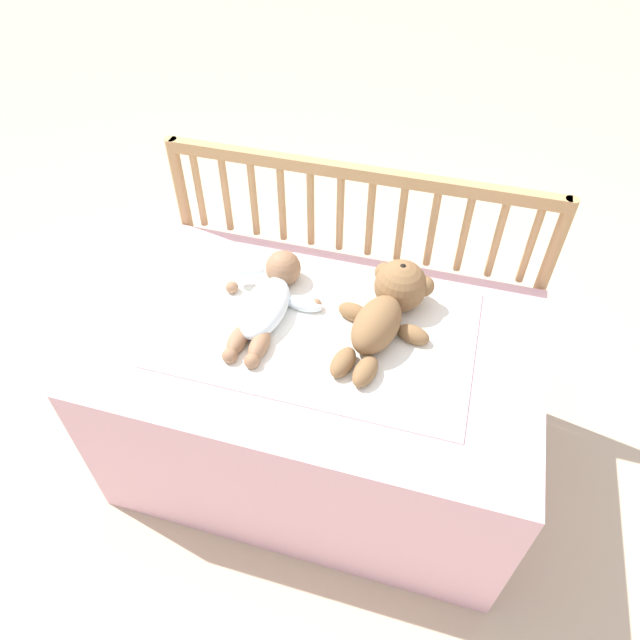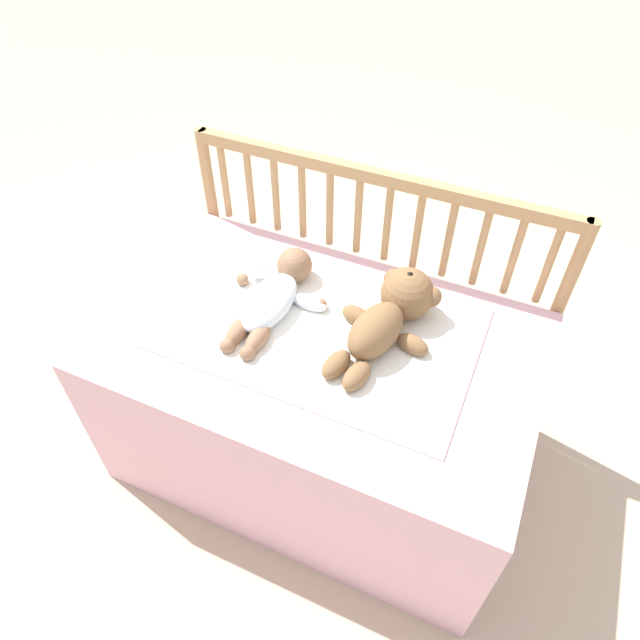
{
  "view_description": "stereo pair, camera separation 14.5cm",
  "coord_description": "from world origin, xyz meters",
  "views": [
    {
      "loc": [
        0.28,
        -0.96,
        1.65
      ],
      "look_at": [
        0.0,
        0.01,
        0.61
      ],
      "focal_mm": 32.0,
      "sensor_mm": 36.0,
      "label": 1
    },
    {
      "loc": [
        0.41,
        -0.91,
        1.65
      ],
      "look_at": [
        0.0,
        0.01,
        0.61
      ],
      "focal_mm": 32.0,
      "sensor_mm": 36.0,
      "label": 2
    }
  ],
  "objects": [
    {
      "name": "teddy_bear",
      "position": [
        0.16,
        0.1,
        0.61
      ],
      "size": [
        0.26,
        0.4,
        0.14
      ],
      "color": "olive",
      "rests_on": "crib_mattress"
    },
    {
      "name": "crib_mattress",
      "position": [
        0.0,
        0.0,
        0.28
      ],
      "size": [
        1.15,
        0.71,
        0.55
      ],
      "color": "#EDB7C6",
      "rests_on": "ground_plane"
    },
    {
      "name": "blanket",
      "position": [
        -0.01,
        0.04,
        0.55
      ],
      "size": [
        0.81,
        0.51,
        0.01
      ],
      "color": "white",
      "rests_on": "crib_mattress"
    },
    {
      "name": "crib_rail",
      "position": [
        -0.0,
        0.38,
        0.6
      ],
      "size": [
        1.15,
        0.04,
        0.84
      ],
      "color": "tan",
      "rests_on": "ground_plane"
    },
    {
      "name": "ground_plane",
      "position": [
        0.0,
        0.0,
        0.0
      ],
      "size": [
        12.0,
        12.0,
        0.0
      ],
      "primitive_type": "plane",
      "color": "#C6B293"
    },
    {
      "name": "baby",
      "position": [
        -0.16,
        0.06,
        0.59
      ],
      "size": [
        0.29,
        0.39,
        0.1
      ],
      "color": "white",
      "rests_on": "crib_mattress"
    }
  ]
}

